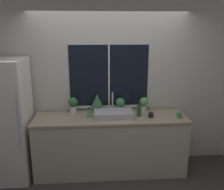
# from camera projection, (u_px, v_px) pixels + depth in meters

# --- Properties ---
(ground_plane) EXTENTS (14.00, 14.00, 0.00)m
(ground_plane) POSITION_uv_depth(u_px,v_px,m) (112.00, 181.00, 3.79)
(ground_plane) COLOR #38332D
(wall_back) EXTENTS (8.00, 0.09, 2.70)m
(wall_back) POSITION_uv_depth(u_px,v_px,m) (109.00, 84.00, 4.11)
(wall_back) COLOR #BCB7AD
(wall_back) RESTS_ON ground_plane
(wall_right) EXTENTS (0.06, 7.00, 2.70)m
(wall_right) POSITION_uv_depth(u_px,v_px,m) (211.00, 74.00, 5.03)
(wall_right) COLOR #BCB7AD
(wall_right) RESTS_ON ground_plane
(counter) EXTENTS (2.35, 0.65, 0.92)m
(counter) POSITION_uv_depth(u_px,v_px,m) (110.00, 144.00, 3.97)
(counter) COLOR #B2A893
(counter) RESTS_ON ground_plane
(refrigerator) EXTENTS (0.61, 0.69, 1.83)m
(refrigerator) POSITION_uv_depth(u_px,v_px,m) (8.00, 121.00, 3.70)
(refrigerator) COLOR silver
(refrigerator) RESTS_ON ground_plane
(sink) EXTENTS (0.60, 0.41, 0.34)m
(sink) POSITION_uv_depth(u_px,v_px,m) (113.00, 114.00, 3.86)
(sink) COLOR #ADADB2
(sink) RESTS_ON counter
(potted_plant_far_left) EXTENTS (0.15, 0.15, 0.26)m
(potted_plant_far_left) POSITION_uv_depth(u_px,v_px,m) (73.00, 104.00, 4.01)
(potted_plant_far_left) COLOR silver
(potted_plant_far_left) RESTS_ON counter
(potted_plant_center_left) EXTENTS (0.19, 0.19, 0.31)m
(potted_plant_center_left) POSITION_uv_depth(u_px,v_px,m) (97.00, 102.00, 4.03)
(potted_plant_center_left) COLOR silver
(potted_plant_center_left) RESTS_ON counter
(potted_plant_center_right) EXTENTS (0.15, 0.15, 0.23)m
(potted_plant_center_right) POSITION_uv_depth(u_px,v_px,m) (120.00, 104.00, 4.06)
(potted_plant_center_right) COLOR silver
(potted_plant_center_right) RESTS_ON counter
(potted_plant_far_right) EXTENTS (0.14, 0.14, 0.23)m
(potted_plant_far_right) POSITION_uv_depth(u_px,v_px,m) (144.00, 103.00, 4.09)
(potted_plant_far_right) COLOR silver
(potted_plant_far_right) RESTS_ON counter
(soap_bottle) EXTENTS (0.06, 0.06, 0.16)m
(soap_bottle) POSITION_uv_depth(u_px,v_px,m) (89.00, 113.00, 3.81)
(soap_bottle) COLOR #519E5B
(soap_bottle) RESTS_ON counter
(bottle_tall) EXTENTS (0.07, 0.07, 0.24)m
(bottle_tall) POSITION_uv_depth(u_px,v_px,m) (139.00, 110.00, 3.86)
(bottle_tall) COLOR #235128
(bottle_tall) RESTS_ON counter
(mug_green) EXTENTS (0.07, 0.07, 0.08)m
(mug_green) POSITION_uv_depth(u_px,v_px,m) (179.00, 115.00, 3.82)
(mug_green) COLOR #38844C
(mug_green) RESTS_ON counter
(mug_black) EXTENTS (0.07, 0.07, 0.08)m
(mug_black) POSITION_uv_depth(u_px,v_px,m) (151.00, 115.00, 3.82)
(mug_black) COLOR black
(mug_black) RESTS_ON counter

